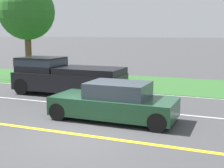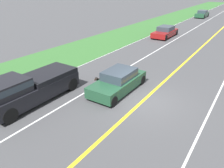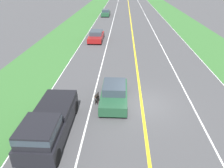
# 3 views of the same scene
# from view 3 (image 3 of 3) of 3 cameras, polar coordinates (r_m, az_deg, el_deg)

# --- Properties ---
(ground_plane) EXTENTS (400.00, 400.00, 0.00)m
(ground_plane) POSITION_cam_3_polar(r_m,az_deg,el_deg) (15.48, 7.75, -5.23)
(ground_plane) COLOR #424244
(centre_divider_line) EXTENTS (0.18, 160.00, 0.01)m
(centre_divider_line) POSITION_cam_3_polar(r_m,az_deg,el_deg) (15.48, 7.75, -5.22)
(centre_divider_line) COLOR yellow
(centre_divider_line) RESTS_ON ground
(lane_edge_line_right) EXTENTS (0.14, 160.00, 0.01)m
(lane_edge_line_right) POSITION_cam_3_polar(r_m,az_deg,el_deg) (16.40, -17.47, -4.35)
(lane_edge_line_right) COLOR white
(lane_edge_line_right) RESTS_ON ground
(lane_dash_same_dir) EXTENTS (0.10, 160.00, 0.01)m
(lane_dash_same_dir) POSITION_cam_3_polar(r_m,az_deg,el_deg) (15.56, -5.24, -4.89)
(lane_dash_same_dir) COLOR white
(lane_dash_same_dir) RESTS_ON ground
(lane_dash_oncoming) EXTENTS (0.10, 160.00, 0.01)m
(lane_dash_oncoming) POSITION_cam_3_polar(r_m,az_deg,el_deg) (16.17, 20.25, -5.28)
(lane_dash_oncoming) COLOR white
(lane_dash_oncoming) RESTS_ON ground
(grass_verge_right) EXTENTS (6.00, 160.00, 0.03)m
(grass_verge_right) POSITION_cam_3_polar(r_m,az_deg,el_deg) (17.65, -26.67, -3.78)
(grass_verge_right) COLOR #33662D
(grass_verge_right) RESTS_ON ground
(ego_car) EXTENTS (1.85, 4.35, 1.35)m
(ego_car) POSITION_cam_3_polar(r_m,az_deg,el_deg) (15.36, 0.59, -2.53)
(ego_car) COLOR #1E472D
(ego_car) RESTS_ON ground
(dog) EXTENTS (0.29, 1.11, 0.87)m
(dog) POSITION_cam_3_polar(r_m,az_deg,el_deg) (15.19, -3.99, -3.27)
(dog) COLOR black
(dog) RESTS_ON ground
(pickup_truck) EXTENTS (2.02, 5.50, 1.82)m
(pickup_truck) POSITION_cam_3_polar(r_m,az_deg,el_deg) (12.45, -16.16, -9.75)
(pickup_truck) COLOR black
(pickup_truck) RESTS_ON ground
(car_trailing_near) EXTENTS (1.91, 4.66, 1.33)m
(car_trailing_near) POSITION_cam_3_polar(r_m,az_deg,el_deg) (30.79, -4.15, 12.39)
(car_trailing_near) COLOR maroon
(car_trailing_near) RESTS_ON ground
(car_trailing_mid) EXTENTS (1.80, 4.65, 1.36)m
(car_trailing_mid) POSITION_cam_3_polar(r_m,az_deg,el_deg) (51.11, -1.65, 18.08)
(car_trailing_mid) COLOR #1E472D
(car_trailing_mid) RESTS_ON ground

